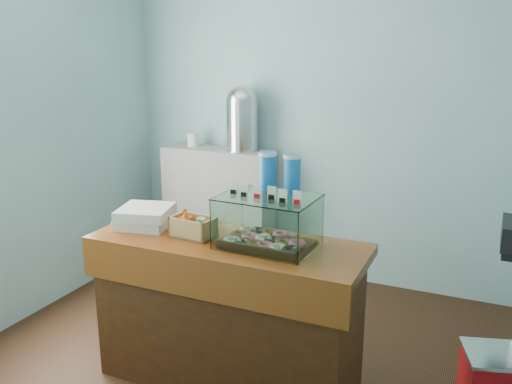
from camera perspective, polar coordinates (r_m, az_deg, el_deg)
The scene contains 9 objects.
ground at distance 3.72m, azimuth -0.98°, elevation -17.01°, with size 3.50×3.50×0.00m, color black.
room_shell at distance 3.15m, azimuth -0.63°, elevation 10.19°, with size 3.54×3.04×2.82m.
counter at distance 3.29m, azimuth -2.94°, elevation -12.38°, with size 1.60×0.60×0.90m.
back_shelf at distance 4.94m, azimuth -3.94°, elevation -1.70°, with size 1.00×0.32×1.10m, color gray.
display_case at distance 3.00m, azimuth 1.41°, elevation -2.69°, with size 0.54×0.40×0.50m.
condiment_crate at distance 3.17m, azimuth -6.72°, elevation -3.67°, with size 0.26×0.18×0.16m.
pastry_boxes at distance 3.41m, azimuth -11.58°, elevation -2.54°, with size 0.38×0.37×0.12m.
coffee_urn at distance 4.67m, azimuth -1.47°, elevation 7.93°, with size 0.30×0.30×0.56m.
red_cooler at distance 3.44m, azimuth 24.38°, elevation -17.82°, with size 0.48×0.42×0.36m.
Camera 1 is at (1.35, -2.84, 1.97)m, focal length 38.00 mm.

